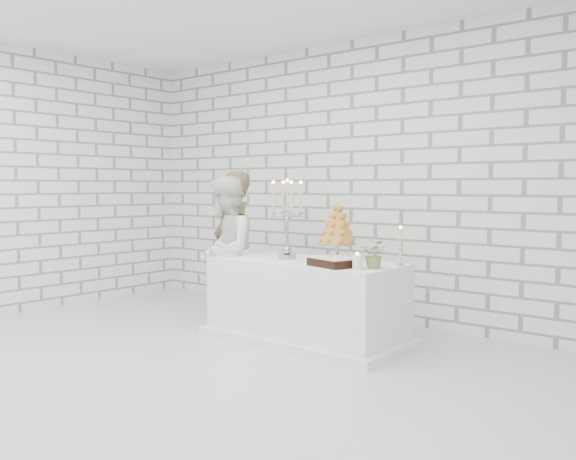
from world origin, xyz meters
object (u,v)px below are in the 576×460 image
object	(u,v)px
cake_table	(306,301)
croquembouche	(338,232)
candelabra	(287,219)
bride	(225,252)

from	to	relation	value
cake_table	croquembouche	distance (m)	0.71
candelabra	croquembouche	size ratio (longest dim) A/B	1.39
bride	candelabra	xyz separation A→B (m)	(0.76, 0.06, 0.36)
cake_table	candelabra	bearing A→B (deg)	-177.06
cake_table	candelabra	distance (m)	0.78
bride	cake_table	bearing A→B (deg)	61.60
candelabra	croquembouche	world-z (taller)	candelabra
croquembouche	candelabra	bearing A→B (deg)	-167.02
cake_table	croquembouche	world-z (taller)	croquembouche
bride	candelabra	bearing A→B (deg)	61.94
bride	croquembouche	xyz separation A→B (m)	(1.26, 0.17, 0.25)
candelabra	bride	bearing A→B (deg)	-175.51
cake_table	bride	xyz separation A→B (m)	(-0.98, -0.07, 0.39)
cake_table	bride	size ratio (longest dim) A/B	1.17
cake_table	candelabra	xyz separation A→B (m)	(-0.22, -0.01, 0.75)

